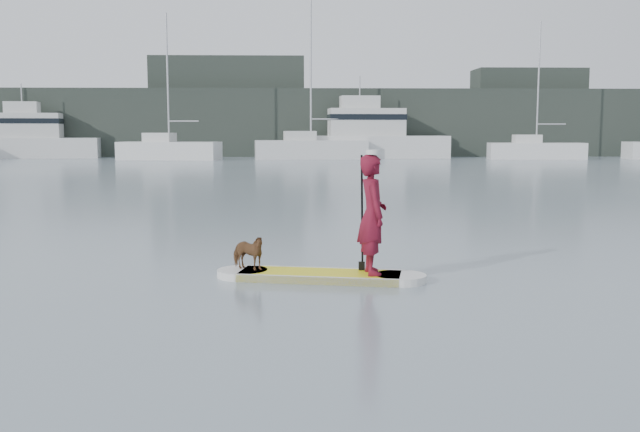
{
  "coord_description": "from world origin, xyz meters",
  "views": [
    {
      "loc": [
        -3.61,
        -13.04,
        2.31
      ],
      "look_at": [
        -3.26,
        -2.12,
        1.0
      ],
      "focal_mm": 40.0,
      "sensor_mm": 36.0,
      "label": 1
    }
  ],
  "objects_px": {
    "paddler": "(372,215)",
    "dog": "(248,252)",
    "paddleboard": "(320,276)",
    "sailboat_e": "(535,149)",
    "motor_yacht_a": "(373,135)",
    "motor_yacht_b": "(36,137)",
    "sailboat_c": "(169,149)",
    "sailboat_d": "(310,147)"
  },
  "relations": [
    {
      "from": "sailboat_c",
      "to": "motor_yacht_b",
      "type": "distance_m",
      "value": 12.58
    },
    {
      "from": "sailboat_c",
      "to": "sailboat_e",
      "type": "xyz_separation_m",
      "value": [
        29.54,
        0.45,
        -0.06
      ]
    },
    {
      "from": "dog",
      "to": "sailboat_d",
      "type": "xyz_separation_m",
      "value": [
        1.81,
        47.47,
        0.56
      ]
    },
    {
      "from": "sailboat_c",
      "to": "motor_yacht_b",
      "type": "bearing_deg",
      "value": 170.25
    },
    {
      "from": "motor_yacht_b",
      "to": "paddleboard",
      "type": "bearing_deg",
      "value": -74.87
    },
    {
      "from": "sailboat_e",
      "to": "motor_yacht_b",
      "type": "distance_m",
      "value": 41.57
    },
    {
      "from": "sailboat_d",
      "to": "dog",
      "type": "bearing_deg",
      "value": -97.37
    },
    {
      "from": "sailboat_e",
      "to": "motor_yacht_a",
      "type": "relative_size",
      "value": 0.94
    },
    {
      "from": "sailboat_d",
      "to": "motor_yacht_b",
      "type": "distance_m",
      "value": 23.25
    },
    {
      "from": "paddler",
      "to": "motor_yacht_b",
      "type": "distance_m",
      "value": 55.48
    },
    {
      "from": "dog",
      "to": "motor_yacht_a",
      "type": "relative_size",
      "value": 0.06
    },
    {
      "from": "motor_yacht_b",
      "to": "dog",
      "type": "bearing_deg",
      "value": -75.88
    },
    {
      "from": "paddler",
      "to": "sailboat_c",
      "type": "distance_m",
      "value": 47.62
    },
    {
      "from": "paddler",
      "to": "sailboat_e",
      "type": "bearing_deg",
      "value": -27.84
    },
    {
      "from": "paddleboard",
      "to": "paddler",
      "type": "distance_m",
      "value": 1.27
    },
    {
      "from": "paddleboard",
      "to": "dog",
      "type": "height_order",
      "value": "dog"
    },
    {
      "from": "paddler",
      "to": "dog",
      "type": "bearing_deg",
      "value": 72.39
    },
    {
      "from": "dog",
      "to": "sailboat_d",
      "type": "height_order",
      "value": "sailboat_d"
    },
    {
      "from": "paddleboard",
      "to": "motor_yacht_a",
      "type": "xyz_separation_m",
      "value": [
        6.08,
        49.48,
        1.87
      ]
    },
    {
      "from": "motor_yacht_a",
      "to": "motor_yacht_b",
      "type": "relative_size",
      "value": 1.18
    },
    {
      "from": "dog",
      "to": "motor_yacht_a",
      "type": "height_order",
      "value": "motor_yacht_a"
    },
    {
      "from": "paddleboard",
      "to": "sailboat_d",
      "type": "relative_size",
      "value": 0.24
    },
    {
      "from": "dog",
      "to": "sailboat_c",
      "type": "xyz_separation_m",
      "value": [
        -9.44,
        45.87,
        0.44
      ]
    },
    {
      "from": "sailboat_d",
      "to": "motor_yacht_a",
      "type": "distance_m",
      "value": 5.78
    },
    {
      "from": "sailboat_e",
      "to": "dog",
      "type": "bearing_deg",
      "value": -106.82
    },
    {
      "from": "dog",
      "to": "sailboat_e",
      "type": "bearing_deg",
      "value": 9.95
    },
    {
      "from": "paddleboard",
      "to": "dog",
      "type": "relative_size",
      "value": 4.91
    },
    {
      "from": "sailboat_e",
      "to": "sailboat_c",
      "type": "bearing_deg",
      "value": -172.48
    },
    {
      "from": "paddler",
      "to": "sailboat_e",
      "type": "relative_size",
      "value": 0.17
    },
    {
      "from": "sailboat_c",
      "to": "paddler",
      "type": "bearing_deg",
      "value": -66.67
    },
    {
      "from": "sailboat_c",
      "to": "motor_yacht_a",
      "type": "distance_m",
      "value": 17.04
    },
    {
      "from": "sailboat_e",
      "to": "paddler",
      "type": "bearing_deg",
      "value": -104.61
    },
    {
      "from": "paddleboard",
      "to": "paddler",
      "type": "height_order",
      "value": "paddler"
    },
    {
      "from": "paddler",
      "to": "sailboat_e",
      "type": "distance_m",
      "value": 50.11
    },
    {
      "from": "paddleboard",
      "to": "sailboat_c",
      "type": "xyz_separation_m",
      "value": [
        -10.58,
        46.09,
        0.78
      ]
    },
    {
      "from": "sailboat_e",
      "to": "motor_yacht_a",
      "type": "xyz_separation_m",
      "value": [
        -12.88,
        2.94,
        1.14
      ]
    },
    {
      "from": "motor_yacht_a",
      "to": "dog",
      "type": "bearing_deg",
      "value": -101.69
    },
    {
      "from": "sailboat_e",
      "to": "motor_yacht_b",
      "type": "xyz_separation_m",
      "value": [
        -41.39,
        3.69,
        0.96
      ]
    },
    {
      "from": "dog",
      "to": "motor_yacht_b",
      "type": "xyz_separation_m",
      "value": [
        -21.29,
        50.01,
        1.35
      ]
    },
    {
      "from": "dog",
      "to": "sailboat_e",
      "type": "relative_size",
      "value": 0.06
    },
    {
      "from": "sailboat_e",
      "to": "motor_yacht_a",
      "type": "height_order",
      "value": "sailboat_e"
    },
    {
      "from": "dog",
      "to": "motor_yacht_b",
      "type": "bearing_deg",
      "value": 56.47
    }
  ]
}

